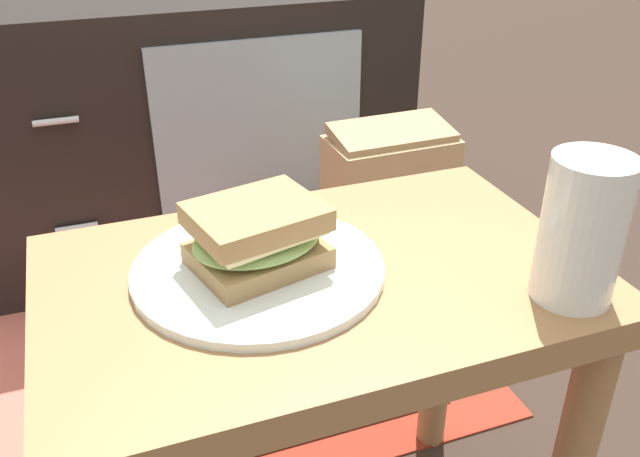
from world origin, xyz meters
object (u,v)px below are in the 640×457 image
Objects in this scene: beer_glass at (582,231)px; paper_bag at (387,226)px; sandwich_front at (257,236)px; plate at (259,269)px; tv_cabinet at (185,123)px.

beer_glass is 0.35× the size of paper_bag.
beer_glass reaches higher than paper_bag.
sandwich_front is 0.31m from beer_glass.
beer_glass reaches higher than sandwich_front.
sandwich_front reaches higher than plate.
tv_cabinet is at bearing 85.12° from sandwich_front.
tv_cabinet reaches higher than paper_bag.
tv_cabinet reaches higher than plate.
paper_bag is (0.30, -0.45, -0.09)m from tv_cabinet.
beer_glass is 0.71m from paper_bag.
paper_bag is at bearing 51.31° from sandwich_front.
paper_bag is at bearing -56.27° from tv_cabinet.
tv_cabinet is 0.96m from sandwich_front.
tv_cabinet is 0.95m from plate.
paper_bag is at bearing 79.75° from beer_glass.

